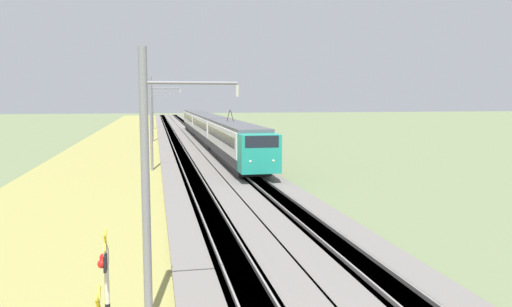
% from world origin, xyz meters
% --- Properties ---
extents(ballast_main, '(240.00, 4.40, 0.30)m').
position_xyz_m(ballast_main, '(50.00, 0.00, 0.15)').
color(ballast_main, slate).
rests_on(ballast_main, ground).
extents(ballast_adjacent, '(240.00, 4.40, 0.30)m').
position_xyz_m(ballast_adjacent, '(50.00, -4.31, 0.15)').
color(ballast_adjacent, slate).
rests_on(ballast_adjacent, ground).
extents(track_main, '(240.00, 1.57, 0.45)m').
position_xyz_m(track_main, '(50.00, 0.00, 0.16)').
color(track_main, '#4C4238').
rests_on(track_main, ground).
extents(track_adjacent, '(240.00, 1.57, 0.45)m').
position_xyz_m(track_adjacent, '(50.00, -4.31, 0.16)').
color(track_adjacent, '#4C4238').
rests_on(track_adjacent, ground).
extents(grass_verge, '(240.00, 13.26, 0.12)m').
position_xyz_m(grass_verge, '(50.00, 6.18, 0.06)').
color(grass_verge, '#99934C').
rests_on(grass_verge, ground).
extents(passenger_train, '(63.67, 2.89, 4.96)m').
position_xyz_m(passenger_train, '(55.57, -4.31, 2.32)').
color(passenger_train, teal).
rests_on(passenger_train, ground).
extents(crossing_signal_aux, '(0.70, 0.23, 3.09)m').
position_xyz_m(crossing_signal_aux, '(2.79, 3.83, 1.87)').
color(crossing_signal_aux, beige).
rests_on(crossing_signal_aux, ground).
extents(catenary_mast_near, '(0.22, 2.56, 7.34)m').
position_xyz_m(catenary_mast_near, '(4.25, 2.86, 3.81)').
color(catenary_mast_near, slate).
rests_on(catenary_mast_near, ground).
extents(catenary_mast_mid, '(0.22, 2.56, 7.77)m').
position_xyz_m(catenary_mast_mid, '(33.06, 2.86, 4.02)').
color(catenary_mast_mid, slate).
rests_on(catenary_mast_mid, ground).
extents(catenary_mast_far, '(0.22, 2.56, 7.81)m').
position_xyz_m(catenary_mast_far, '(61.88, 2.86, 4.04)').
color(catenary_mast_far, slate).
rests_on(catenary_mast_far, ground).
extents(catenary_mast_distant, '(0.22, 2.56, 7.66)m').
position_xyz_m(catenary_mast_distant, '(90.69, 2.86, 3.97)').
color(catenary_mast_distant, slate).
rests_on(catenary_mast_distant, ground).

